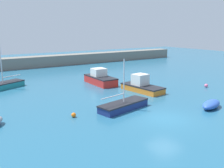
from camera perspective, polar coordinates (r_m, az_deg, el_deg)
ground_plane at (r=20.47m, az=12.05°, el=-8.03°), size 120.00×120.00×0.20m
harbor_breakwater at (r=48.67m, az=-16.53°, el=4.92°), size 64.35×2.79×1.99m
sailboat_tall_mast at (r=32.41m, az=-23.61°, el=-0.25°), size 5.25×3.69×6.58m
sailboat_twin_hulled at (r=22.15m, az=2.67°, el=-4.89°), size 5.27×2.56×4.48m
cabin_cruiser_white at (r=28.68m, az=6.80°, el=-0.40°), size 2.69×5.39×1.94m
open_tender_yellow at (r=24.14m, az=21.74°, el=-4.34°), size 3.07×1.91×0.72m
motorboat_grey_hull at (r=32.26m, az=-2.75°, el=1.26°), size 2.24×5.32×1.99m
mooring_buoy_pink at (r=32.51m, az=20.72°, el=-0.34°), size 0.43×0.43×0.43m
mooring_buoy_orange at (r=20.49m, az=-8.77°, el=-7.01°), size 0.38×0.38×0.38m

